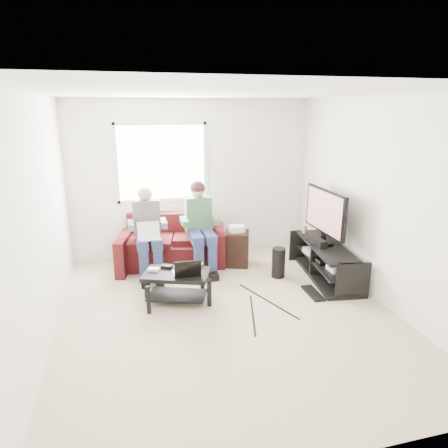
# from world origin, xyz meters

# --- Properties ---
(floor) EXTENTS (4.50, 4.50, 0.00)m
(floor) POSITION_xyz_m (0.00, 0.00, 0.00)
(floor) COLOR tan
(floor) RESTS_ON ground
(ceiling) EXTENTS (4.50, 4.50, 0.00)m
(ceiling) POSITION_xyz_m (0.00, 0.00, 2.60)
(ceiling) COLOR white
(ceiling) RESTS_ON wall_back
(wall_back) EXTENTS (4.50, 0.00, 4.50)m
(wall_back) POSITION_xyz_m (0.00, 2.25, 1.30)
(wall_back) COLOR white
(wall_back) RESTS_ON floor
(wall_front) EXTENTS (4.50, 0.00, 4.50)m
(wall_front) POSITION_xyz_m (0.00, -2.25, 1.30)
(wall_front) COLOR white
(wall_front) RESTS_ON floor
(wall_left) EXTENTS (0.00, 4.50, 4.50)m
(wall_left) POSITION_xyz_m (-2.00, 0.00, 1.30)
(wall_left) COLOR white
(wall_left) RESTS_ON floor
(wall_right) EXTENTS (0.00, 4.50, 4.50)m
(wall_right) POSITION_xyz_m (2.00, 0.00, 1.30)
(wall_right) COLOR white
(wall_right) RESTS_ON floor
(window) EXTENTS (1.48, 0.04, 1.28)m
(window) POSITION_xyz_m (-0.50, 2.23, 1.60)
(window) COLOR white
(window) RESTS_ON wall_back
(sofa) EXTENTS (1.85, 1.07, 0.79)m
(sofa) POSITION_xyz_m (-0.42, 1.82, 0.30)
(sofa) COLOR #4D1316
(sofa) RESTS_ON floor
(person_left) EXTENTS (0.40, 0.70, 1.32)m
(person_left) POSITION_xyz_m (-0.82, 1.53, 0.72)
(person_left) COLOR navy
(person_left) RESTS_ON sofa
(person_right) EXTENTS (0.40, 0.71, 1.37)m
(person_right) POSITION_xyz_m (-0.02, 1.55, 0.78)
(person_right) COLOR navy
(person_right) RESTS_ON sofa
(laptop_silver) EXTENTS (0.37, 0.31, 0.24)m
(laptop_silver) POSITION_xyz_m (-0.82, 1.29, 0.69)
(laptop_silver) COLOR silver
(laptop_silver) RESTS_ON person_left
(coffee_table) EXTENTS (0.95, 0.76, 0.41)m
(coffee_table) POSITION_xyz_m (-0.55, 0.48, 0.30)
(coffee_table) COLOR black
(coffee_table) RESTS_ON floor
(laptop_black) EXTENTS (0.40, 0.34, 0.24)m
(laptop_black) POSITION_xyz_m (-0.43, 0.40, 0.53)
(laptop_black) COLOR black
(laptop_black) RESTS_ON coffee_table
(controller_a) EXTENTS (0.16, 0.13, 0.04)m
(controller_a) POSITION_xyz_m (-0.83, 0.60, 0.43)
(controller_a) COLOR silver
(controller_a) RESTS_ON coffee_table
(controller_b) EXTENTS (0.17, 0.14, 0.04)m
(controller_b) POSITION_xyz_m (-0.65, 0.66, 0.43)
(controller_b) COLOR black
(controller_b) RESTS_ON coffee_table
(controller_c) EXTENTS (0.16, 0.13, 0.04)m
(controller_c) POSITION_xyz_m (-0.25, 0.63, 0.43)
(controller_c) COLOR gray
(controller_c) RESTS_ON coffee_table
(tv_stand) EXTENTS (0.67, 1.60, 0.51)m
(tv_stand) POSITION_xyz_m (1.70, 0.71, 0.23)
(tv_stand) COLOR black
(tv_stand) RESTS_ON floor
(tv) EXTENTS (0.12, 1.10, 0.81)m
(tv) POSITION_xyz_m (1.70, 0.81, 0.97)
(tv) COLOR black
(tv) RESTS_ON tv_stand
(soundbar) EXTENTS (0.12, 0.50, 0.10)m
(soundbar) POSITION_xyz_m (1.58, 0.81, 0.56)
(soundbar) COLOR black
(soundbar) RESTS_ON tv_stand
(drink_cup) EXTENTS (0.08, 0.08, 0.12)m
(drink_cup) POSITION_xyz_m (1.65, 1.34, 0.57)
(drink_cup) COLOR #AF774B
(drink_cup) RESTS_ON tv_stand
(console_white) EXTENTS (0.30, 0.22, 0.06)m
(console_white) POSITION_xyz_m (1.70, 0.31, 0.30)
(console_white) COLOR silver
(console_white) RESTS_ON tv_stand
(console_grey) EXTENTS (0.34, 0.26, 0.08)m
(console_grey) POSITION_xyz_m (1.70, 1.01, 0.31)
(console_grey) COLOR gray
(console_grey) RESTS_ON tv_stand
(console_black) EXTENTS (0.38, 0.30, 0.07)m
(console_black) POSITION_xyz_m (1.70, 0.66, 0.31)
(console_black) COLOR black
(console_black) RESTS_ON tv_stand
(subwoofer) EXTENTS (0.20, 0.20, 0.45)m
(subwoofer) POSITION_xyz_m (1.03, 0.90, 0.23)
(subwoofer) COLOR black
(subwoofer) RESTS_ON floor
(keyboard_floor) EXTENTS (0.18, 0.49, 0.03)m
(keyboard_floor) POSITION_xyz_m (1.28, 0.23, 0.01)
(keyboard_floor) COLOR black
(keyboard_floor) RESTS_ON floor
(end_table) EXTENTS (0.37, 0.37, 0.66)m
(end_table) POSITION_xyz_m (0.57, 1.53, 0.29)
(end_table) COLOR black
(end_table) RESTS_ON floor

